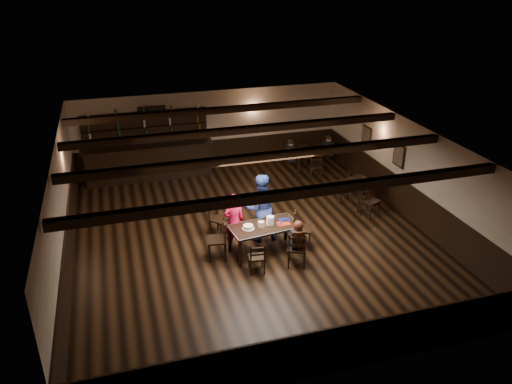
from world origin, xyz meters
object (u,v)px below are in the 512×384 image
object	(u,v)px
dining_table	(264,229)
woman_pink	(234,221)
bar_counter	(149,157)
cake	(248,227)
chair_near_right	(297,247)
chair_near_left	(257,256)
man_blue	(260,208)

from	to	relation	value
dining_table	woman_pink	xyz separation A→B (m)	(-0.64, 0.44, 0.06)
bar_counter	dining_table	bearing A→B (deg)	-68.24
dining_table	cake	world-z (taller)	cake
chair_near_right	bar_counter	distance (m)	6.97
chair_near_left	bar_counter	bearing A→B (deg)	105.80
chair_near_right	bar_counter	size ratio (longest dim) A/B	0.22
woman_pink	cake	world-z (taller)	woman_pink
cake	bar_counter	xyz separation A→B (m)	(-1.82, 5.59, -0.07)
chair_near_left	man_blue	distance (m)	1.64
chair_near_left	cake	size ratio (longest dim) A/B	2.63
man_blue	cake	xyz separation A→B (m)	(-0.52, -0.71, -0.11)
chair_near_left	chair_near_right	size ratio (longest dim) A/B	0.85
woman_pink	bar_counter	world-z (taller)	bar_counter
chair_near_right	cake	bearing A→B (deg)	140.05
dining_table	man_blue	world-z (taller)	man_blue
cake	bar_counter	distance (m)	5.88
chair_near_left	woman_pink	world-z (taller)	woman_pink
chair_near_left	cake	bearing A→B (deg)	89.16
bar_counter	chair_near_left	bearing A→B (deg)	-74.20
chair_near_left	woman_pink	size ratio (longest dim) A/B	0.53
woman_pink	bar_counter	size ratio (longest dim) A/B	0.35
bar_counter	man_blue	bearing A→B (deg)	-64.48
cake	bar_counter	bearing A→B (deg)	107.98
dining_table	cake	size ratio (longest dim) A/B	5.89
dining_table	bar_counter	world-z (taller)	bar_counter
man_blue	cake	size ratio (longest dim) A/B	6.04
chair_near_left	man_blue	size ratio (longest dim) A/B	0.44
chair_near_right	cake	distance (m)	1.27
dining_table	chair_near_right	bearing A→B (deg)	-56.40
dining_table	man_blue	xyz separation A→B (m)	(0.11, 0.69, 0.22)
dining_table	chair_near_right	world-z (taller)	chair_near_right
chair_near_left	bar_counter	distance (m)	6.63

